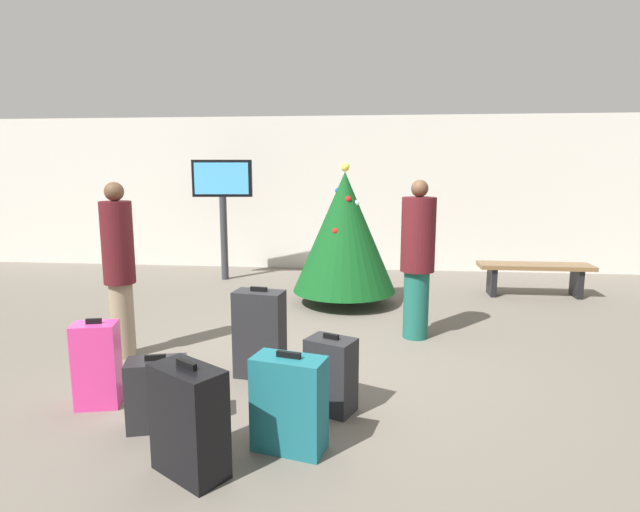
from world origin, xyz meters
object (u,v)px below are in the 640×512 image
object	(u,v)px
holiday_tree	(345,232)
suitcase_0	(331,375)
traveller_0	(418,257)
suitcase_2	(289,404)
suitcase_1	(157,394)
waiting_bench	(535,272)
suitcase_5	(260,334)
traveller_1	(119,266)
suitcase_4	(97,365)
flight_info_kiosk	(223,195)
suitcase_3	(189,421)

from	to	relation	value
holiday_tree	suitcase_0	world-z (taller)	holiday_tree
traveller_0	suitcase_2	world-z (taller)	traveller_0
suitcase_0	suitcase_1	world-z (taller)	suitcase_0
waiting_bench	suitcase_5	size ratio (longest dim) A/B	1.93
holiday_tree	waiting_bench	world-z (taller)	holiday_tree
suitcase_2	traveller_0	bearing A→B (deg)	67.39
traveller_1	suitcase_1	world-z (taller)	traveller_1
suitcase_4	suitcase_5	world-z (taller)	suitcase_5
flight_info_kiosk	suitcase_5	xyz separation A→B (m)	(1.50, -4.01, -1.03)
traveller_0	suitcase_0	distance (m)	2.13
flight_info_kiosk	waiting_bench	world-z (taller)	flight_info_kiosk
traveller_1	suitcase_2	bearing A→B (deg)	-38.73
holiday_tree	suitcase_0	size ratio (longest dim) A/B	3.11
suitcase_2	holiday_tree	bearing A→B (deg)	87.87
traveller_0	traveller_1	bearing A→B (deg)	-163.19
waiting_bench	suitcase_3	size ratio (longest dim) A/B	2.20
waiting_bench	suitcase_0	bearing A→B (deg)	-124.01
traveller_1	suitcase_1	size ratio (longest dim) A/B	3.15
holiday_tree	flight_info_kiosk	size ratio (longest dim) A/B	0.97
waiting_bench	traveller_0	xyz separation A→B (m)	(-1.89, -2.11, 0.56)
suitcase_2	traveller_1	bearing A→B (deg)	141.27
suitcase_0	suitcase_1	size ratio (longest dim) A/B	1.13
suitcase_2	suitcase_5	bearing A→B (deg)	111.26
traveller_1	suitcase_3	bearing A→B (deg)	-54.03
waiting_bench	suitcase_0	world-z (taller)	suitcase_0
suitcase_4	suitcase_5	distance (m)	1.36
suitcase_5	traveller_0	bearing A→B (deg)	40.09
flight_info_kiosk	suitcase_1	distance (m)	5.24
traveller_0	suitcase_3	size ratio (longest dim) A/B	2.39
suitcase_5	suitcase_0	bearing A→B (deg)	-41.32
traveller_0	suitcase_5	xyz separation A→B (m)	(-1.49, -1.26, -0.52)
traveller_0	suitcase_2	distance (m)	2.73
suitcase_2	suitcase_3	bearing A→B (deg)	-149.03
holiday_tree	suitcase_0	xyz separation A→B (m)	(0.09, -3.25, -0.71)
traveller_0	suitcase_1	bearing A→B (deg)	-131.99
suitcase_1	suitcase_3	world-z (taller)	suitcase_3
flight_info_kiosk	suitcase_1	xyz separation A→B (m)	(0.96, -5.01, -1.17)
holiday_tree	traveller_1	size ratio (longest dim) A/B	1.11
suitcase_0	suitcase_4	world-z (taller)	suitcase_4
suitcase_2	suitcase_5	distance (m)	1.29
flight_info_kiosk	suitcase_2	xyz separation A→B (m)	(1.97, -5.21, -1.10)
suitcase_0	suitcase_2	world-z (taller)	suitcase_2
holiday_tree	traveller_0	xyz separation A→B (m)	(0.88, -1.38, -0.09)
suitcase_1	suitcase_2	distance (m)	1.03
traveller_1	suitcase_4	xyz separation A→B (m)	(0.33, -1.08, -0.59)
suitcase_2	suitcase_1	bearing A→B (deg)	168.69
suitcase_2	suitcase_3	distance (m)	0.66
suitcase_3	suitcase_4	distance (m)	1.34
suitcase_1	suitcase_5	xyz separation A→B (m)	(0.54, 1.00, 0.14)
suitcase_0	suitcase_5	bearing A→B (deg)	138.68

